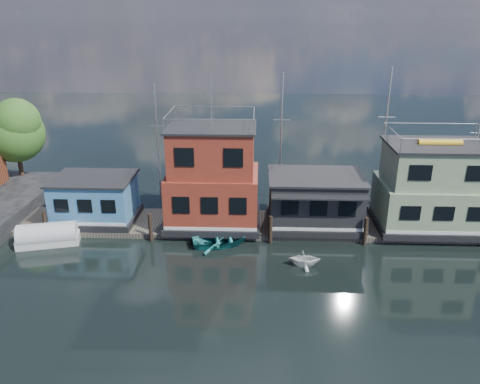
{
  "coord_description": "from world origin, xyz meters",
  "views": [
    {
      "loc": [
        -4.99,
        -22.3,
        16.09
      ],
      "look_at": [
        -6.38,
        12.0,
        3.0
      ],
      "focal_mm": 35.0,
      "sensor_mm": 36.0,
      "label": 1
    }
  ],
  "objects_px": {
    "houseboat_red": "(213,178)",
    "tarp_runabout": "(48,236)",
    "houseboat_blue": "(95,199)",
    "dinghy_teal": "(221,239)",
    "dinghy_white": "(304,258)",
    "houseboat_dark": "(315,200)",
    "houseboat_green": "(433,188)"
  },
  "relations": [
    {
      "from": "houseboat_dark",
      "to": "tarp_runabout",
      "type": "bearing_deg",
      "value": -169.79
    },
    {
      "from": "tarp_runabout",
      "to": "houseboat_red",
      "type": "bearing_deg",
      "value": 2.18
    },
    {
      "from": "houseboat_green",
      "to": "dinghy_teal",
      "type": "xyz_separation_m",
      "value": [
        -16.16,
        -3.25,
        -3.1
      ]
    },
    {
      "from": "houseboat_dark",
      "to": "dinghy_white",
      "type": "height_order",
      "value": "houseboat_dark"
    },
    {
      "from": "houseboat_dark",
      "to": "dinghy_teal",
      "type": "xyz_separation_m",
      "value": [
        -7.16,
        -3.23,
        -1.97
      ]
    },
    {
      "from": "dinghy_teal",
      "to": "dinghy_white",
      "type": "height_order",
      "value": "dinghy_white"
    },
    {
      "from": "houseboat_red",
      "to": "tarp_runabout",
      "type": "xyz_separation_m",
      "value": [
        -12.03,
        -3.63,
        -3.44
      ]
    },
    {
      "from": "houseboat_red",
      "to": "tarp_runabout",
      "type": "bearing_deg",
      "value": -163.22
    },
    {
      "from": "houseboat_dark",
      "to": "houseboat_green",
      "type": "bearing_deg",
      "value": 0.12
    },
    {
      "from": "houseboat_green",
      "to": "dinghy_white",
      "type": "xyz_separation_m",
      "value": [
        -10.24,
        -6.11,
        -2.98
      ]
    },
    {
      "from": "houseboat_blue",
      "to": "houseboat_dark",
      "type": "xyz_separation_m",
      "value": [
        17.5,
        -0.02,
        0.21
      ]
    },
    {
      "from": "houseboat_red",
      "to": "houseboat_dark",
      "type": "height_order",
      "value": "houseboat_red"
    },
    {
      "from": "houseboat_blue",
      "to": "houseboat_dark",
      "type": "distance_m",
      "value": 17.5
    },
    {
      "from": "houseboat_dark",
      "to": "houseboat_blue",
      "type": "bearing_deg",
      "value": 179.94
    },
    {
      "from": "houseboat_red",
      "to": "dinghy_white",
      "type": "height_order",
      "value": "houseboat_red"
    },
    {
      "from": "houseboat_green",
      "to": "houseboat_blue",
      "type": "bearing_deg",
      "value": -180.0
    },
    {
      "from": "houseboat_blue",
      "to": "houseboat_dark",
      "type": "height_order",
      "value": "houseboat_dark"
    },
    {
      "from": "dinghy_white",
      "to": "dinghy_teal",
      "type": "bearing_deg",
      "value": 65.35
    },
    {
      "from": "dinghy_white",
      "to": "houseboat_dark",
      "type": "bearing_deg",
      "value": -10.39
    },
    {
      "from": "houseboat_blue",
      "to": "dinghy_white",
      "type": "height_order",
      "value": "houseboat_blue"
    },
    {
      "from": "houseboat_dark",
      "to": "tarp_runabout",
      "type": "relative_size",
      "value": 1.58
    },
    {
      "from": "houseboat_green",
      "to": "tarp_runabout",
      "type": "bearing_deg",
      "value": -172.88
    },
    {
      "from": "dinghy_white",
      "to": "tarp_runabout",
      "type": "distance_m",
      "value": 18.95
    },
    {
      "from": "houseboat_blue",
      "to": "houseboat_red",
      "type": "distance_m",
      "value": 9.69
    },
    {
      "from": "dinghy_teal",
      "to": "dinghy_white",
      "type": "bearing_deg",
      "value": -130.64
    },
    {
      "from": "houseboat_red",
      "to": "houseboat_dark",
      "type": "relative_size",
      "value": 1.6
    },
    {
      "from": "houseboat_red",
      "to": "dinghy_teal",
      "type": "height_order",
      "value": "houseboat_red"
    },
    {
      "from": "houseboat_red",
      "to": "dinghy_white",
      "type": "bearing_deg",
      "value": -42.13
    },
    {
      "from": "houseboat_dark",
      "to": "tarp_runabout",
      "type": "height_order",
      "value": "houseboat_dark"
    },
    {
      "from": "dinghy_white",
      "to": "tarp_runabout",
      "type": "relative_size",
      "value": 0.46
    },
    {
      "from": "houseboat_red",
      "to": "dinghy_white",
      "type": "distance_m",
      "value": 9.77
    },
    {
      "from": "houseboat_red",
      "to": "houseboat_blue",
      "type": "bearing_deg",
      "value": -180.0
    }
  ]
}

